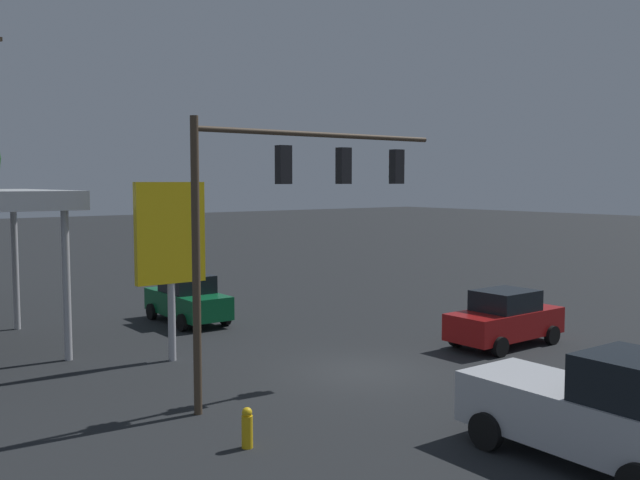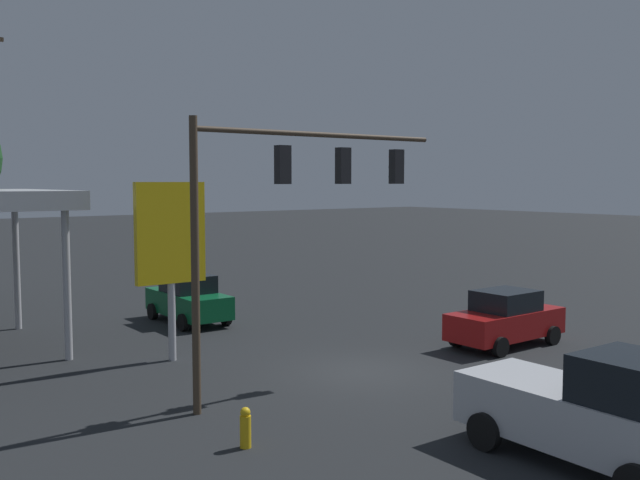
{
  "view_description": "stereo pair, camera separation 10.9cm",
  "coord_description": "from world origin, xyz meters",
  "px_view_note": "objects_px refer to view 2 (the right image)",
  "views": [
    {
      "loc": [
        13.7,
        15.87,
        5.65
      ],
      "look_at": [
        0.0,
        -2.0,
        3.8
      ],
      "focal_mm": 40.0,
      "sensor_mm": 36.0,
      "label": 1
    },
    {
      "loc": [
        13.61,
        15.93,
        5.65
      ],
      "look_at": [
        0.0,
        -2.0,
        3.8
      ],
      "focal_mm": 40.0,
      "sensor_mm": 36.0,
      "label": 2
    }
  ],
  "objects_px": {
    "traffic_signal_assembly": "(292,192)",
    "sedan_far": "(505,318)",
    "fire_hydrant": "(245,428)",
    "pickup_parked": "(592,412)",
    "price_sign": "(170,239)",
    "sedan_waiting": "(188,299)"
  },
  "relations": [
    {
      "from": "sedan_far",
      "to": "price_sign",
      "type": "bearing_deg",
      "value": -27.41
    },
    {
      "from": "sedan_far",
      "to": "fire_hydrant",
      "type": "bearing_deg",
      "value": 12.14
    },
    {
      "from": "traffic_signal_assembly",
      "to": "sedan_far",
      "type": "relative_size",
      "value": 1.78
    },
    {
      "from": "traffic_signal_assembly",
      "to": "fire_hydrant",
      "type": "xyz_separation_m",
      "value": [
        3.09,
        2.64,
        -4.94
      ]
    },
    {
      "from": "price_sign",
      "to": "sedan_waiting",
      "type": "height_order",
      "value": "price_sign"
    },
    {
      "from": "sedan_waiting",
      "to": "sedan_far",
      "type": "xyz_separation_m",
      "value": [
        -6.82,
        10.35,
        0.0
      ]
    },
    {
      "from": "price_sign",
      "to": "sedan_far",
      "type": "height_order",
      "value": "price_sign"
    },
    {
      "from": "traffic_signal_assembly",
      "to": "sedan_far",
      "type": "xyz_separation_m",
      "value": [
        -8.98,
        -0.06,
        -4.43
      ]
    },
    {
      "from": "traffic_signal_assembly",
      "to": "fire_hydrant",
      "type": "bearing_deg",
      "value": 40.58
    },
    {
      "from": "price_sign",
      "to": "sedan_waiting",
      "type": "xyz_separation_m",
      "value": [
        -3.21,
        -5.26,
        -2.92
      ]
    },
    {
      "from": "sedan_waiting",
      "to": "pickup_parked",
      "type": "bearing_deg",
      "value": -0.23
    },
    {
      "from": "sedan_waiting",
      "to": "fire_hydrant",
      "type": "height_order",
      "value": "sedan_waiting"
    },
    {
      "from": "sedan_far",
      "to": "pickup_parked",
      "type": "bearing_deg",
      "value": 46.83
    },
    {
      "from": "traffic_signal_assembly",
      "to": "sedan_far",
      "type": "height_order",
      "value": "traffic_signal_assembly"
    },
    {
      "from": "price_sign",
      "to": "sedan_far",
      "type": "distance_m",
      "value": 11.63
    },
    {
      "from": "pickup_parked",
      "to": "fire_hydrant",
      "type": "distance_m",
      "value": 7.08
    },
    {
      "from": "traffic_signal_assembly",
      "to": "pickup_parked",
      "type": "height_order",
      "value": "traffic_signal_assembly"
    },
    {
      "from": "fire_hydrant",
      "to": "price_sign",
      "type": "bearing_deg",
      "value": -104.59
    },
    {
      "from": "traffic_signal_assembly",
      "to": "pickup_parked",
      "type": "xyz_separation_m",
      "value": [
        -1.85,
        7.67,
        -4.27
      ]
    },
    {
      "from": "fire_hydrant",
      "to": "sedan_far",
      "type": "bearing_deg",
      "value": -167.37
    },
    {
      "from": "price_sign",
      "to": "fire_hydrant",
      "type": "distance_m",
      "value": 8.76
    },
    {
      "from": "traffic_signal_assembly",
      "to": "sedan_far",
      "type": "bearing_deg",
      "value": -179.61
    }
  ]
}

